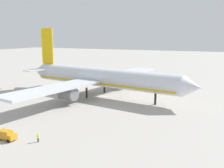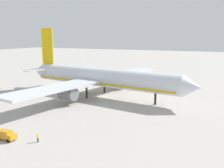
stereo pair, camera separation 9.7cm
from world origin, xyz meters
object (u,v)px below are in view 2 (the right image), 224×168
object	(u,v)px
traffic_cone_0	(1,88)
baggage_cart_1	(69,70)
airliner	(99,78)
traffic_cone_2	(178,82)
service_van	(6,135)
ground_worker_4	(38,138)

from	to	relation	value
traffic_cone_0	baggage_cart_1	bearing A→B (deg)	97.56
airliner	baggage_cart_1	bearing A→B (deg)	133.68
airliner	baggage_cart_1	size ratio (longest dim) A/B	24.56
airliner	traffic_cone_0	world-z (taller)	airliner
traffic_cone_0	airliner	bearing A→B (deg)	8.90
airliner	traffic_cone_2	world-z (taller)	airliner
airliner	service_van	world-z (taller)	airliner
service_van	traffic_cone_2	size ratio (longest dim) A/B	8.15
ground_worker_4	traffic_cone_2	xyz separation A→B (m)	(9.64, 81.46, -0.61)
ground_worker_4	service_van	bearing A→B (deg)	-163.91
service_van	airliner	bearing A→B (deg)	93.33
service_van	ground_worker_4	bearing A→B (deg)	16.09
ground_worker_4	traffic_cone_2	distance (m)	82.03
airliner	traffic_cone_2	distance (m)	43.97
service_van	traffic_cone_0	bearing A→B (deg)	139.60
airliner	traffic_cone_2	size ratio (longest dim) A/B	137.19
airliner	ground_worker_4	size ratio (longest dim) A/B	43.49
traffic_cone_0	service_van	bearing A→B (deg)	-40.40
baggage_cart_1	traffic_cone_0	distance (m)	58.84
service_van	baggage_cart_1	distance (m)	109.20
service_van	traffic_cone_0	size ratio (longest dim) A/B	8.15
service_van	traffic_cone_0	xyz separation A→B (m)	(-44.29, 37.69, -0.76)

